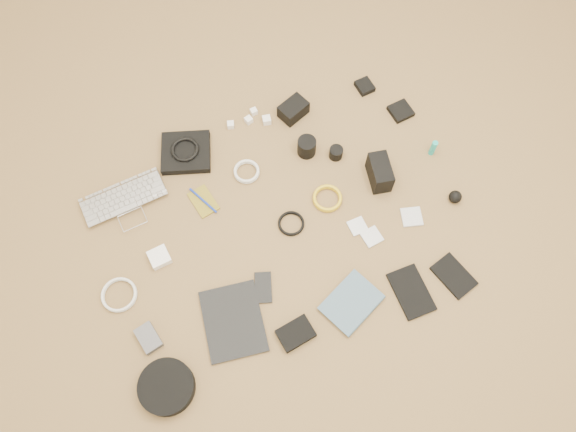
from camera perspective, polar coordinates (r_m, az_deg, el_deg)
name	(u,v)px	position (r m, az deg, el deg)	size (l,w,h in m)	color
laptop	(128,208)	(2.26, -15.95, 0.81)	(0.33, 0.23, 0.03)	#B6B6BA
headphone_pouch	(186,152)	(2.32, -10.33, 6.37)	(0.19, 0.18, 0.03)	black
headphones	(185,149)	(2.30, -10.43, 6.67)	(0.11, 0.11, 0.01)	black
charger_a	(231,125)	(2.37, -5.84, 9.20)	(0.03, 0.03, 0.03)	white
charger_b	(267,120)	(2.36, -2.18, 9.71)	(0.03, 0.03, 0.03)	white
charger_c	(254,111)	(2.39, -3.50, 10.56)	(0.03, 0.03, 0.02)	white
charger_d	(249,120)	(2.37, -4.02, 9.70)	(0.03, 0.03, 0.03)	white
dslr_camera	(293,110)	(2.37, 0.55, 10.74)	(0.11, 0.08, 0.07)	black
lens_pouch	(365,86)	(2.49, 7.79, 12.92)	(0.06, 0.07, 0.03)	black
notebook_olive	(203,201)	(2.22, -8.59, 1.49)	(0.08, 0.12, 0.01)	olive
pen_blue	(203,200)	(2.21, -8.62, 1.57)	(0.01, 0.01, 0.15)	#142DA6
cable_white_a	(247,172)	(2.25, -4.22, 4.45)	(0.10, 0.10, 0.01)	silver
lens_a	(307,147)	(2.27, 1.91, 7.04)	(0.07, 0.07, 0.08)	black
lens_b	(336,153)	(2.28, 4.90, 6.41)	(0.05, 0.05, 0.05)	black
card_reader	(401,111)	(2.44, 11.38, 10.41)	(0.09, 0.09, 0.02)	black
power_brick	(159,257)	(2.15, -12.93, -4.11)	(0.07, 0.07, 0.03)	white
cable_white_b	(120,295)	(2.15, -16.74, -7.71)	(0.13, 0.13, 0.01)	silver
cable_black	(291,224)	(2.15, 0.33, -0.81)	(0.10, 0.10, 0.01)	black
cable_yellow	(327,199)	(2.20, 4.01, 1.73)	(0.12, 0.12, 0.01)	gold
flash	(380,172)	(2.23, 9.30, 4.39)	(0.07, 0.14, 0.10)	black
lens_cleaner	(433,148)	(2.34, 14.52, 6.71)	(0.02, 0.02, 0.08)	#1BB0A5
battery_charger	(149,338)	(2.07, -13.98, -11.94)	(0.06, 0.10, 0.03)	#525156
tablet	(233,321)	(2.04, -5.58, -10.59)	(0.21, 0.27, 0.01)	black
phone	(263,288)	(2.07, -2.53, -7.27)	(0.06, 0.12, 0.01)	black
filter_case_left	(357,226)	(2.17, 7.07, -1.05)	(0.06, 0.06, 0.01)	silver
filter_case_mid	(372,237)	(2.16, 8.50, -2.10)	(0.07, 0.07, 0.01)	silver
filter_case_right	(412,217)	(2.22, 12.44, -0.09)	(0.08, 0.08, 0.01)	silver
air_blower	(455,197)	(2.27, 16.63, 1.88)	(0.05, 0.05, 0.05)	black
headphone_case	(167,387)	(2.02, -12.23, -16.62)	(0.19, 0.19, 0.05)	black
drive_case	(296,333)	(2.02, 0.79, -11.85)	(0.12, 0.09, 0.03)	black
paperback	(367,317)	(2.05, 8.06, -10.14)	(0.15, 0.20, 0.02)	#466277
notebook_black_a	(411,292)	(2.11, 12.41, -7.53)	(0.12, 0.19, 0.01)	black
notebook_black_b	(454,276)	(2.17, 16.49, -5.85)	(0.10, 0.15, 0.01)	black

